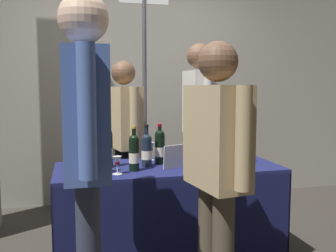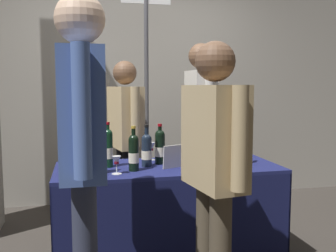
{
  "view_description": "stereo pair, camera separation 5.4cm",
  "coord_description": "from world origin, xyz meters",
  "px_view_note": "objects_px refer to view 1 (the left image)",
  "views": [
    {
      "loc": [
        -0.67,
        -2.74,
        1.33
      ],
      "look_at": [
        0.0,
        0.0,
        1.04
      ],
      "focal_mm": 40.81,
      "sensor_mm": 36.0,
      "label": 1
    },
    {
      "loc": [
        -0.62,
        -2.75,
        1.33
      ],
      "look_at": [
        0.0,
        0.0,
        1.04
      ],
      "focal_mm": 40.81,
      "sensor_mm": 36.0,
      "label": 2
    }
  ],
  "objects_px": {
    "display_bottle_0": "(91,150)",
    "wine_glass_near_vendor": "(151,148)",
    "flower_vase": "(226,147)",
    "booth_signpost": "(144,76)",
    "featured_wine_bottle": "(243,148)",
    "wine_glass_near_taster": "(72,153)",
    "tasting_table": "(168,195)",
    "taster_foreground_right": "(86,137)",
    "vendor_presenter": "(199,116)",
    "wine_glass_mid": "(117,162)"
  },
  "relations": [
    {
      "from": "display_bottle_0",
      "to": "wine_glass_near_vendor",
      "type": "xyz_separation_m",
      "value": [
        0.48,
        0.15,
        -0.02
      ]
    },
    {
      "from": "flower_vase",
      "to": "booth_signpost",
      "type": "distance_m",
      "value": 1.23
    },
    {
      "from": "featured_wine_bottle",
      "to": "wine_glass_near_taster",
      "type": "bearing_deg",
      "value": 168.42
    },
    {
      "from": "tasting_table",
      "to": "booth_signpost",
      "type": "relative_size",
      "value": 0.7
    },
    {
      "from": "wine_glass_near_taster",
      "to": "booth_signpost",
      "type": "relative_size",
      "value": 0.06
    },
    {
      "from": "featured_wine_bottle",
      "to": "taster_foreground_right",
      "type": "height_order",
      "value": "taster_foreground_right"
    },
    {
      "from": "wine_glass_near_vendor",
      "to": "vendor_presenter",
      "type": "height_order",
      "value": "vendor_presenter"
    },
    {
      "from": "wine_glass_near_vendor",
      "to": "wine_glass_mid",
      "type": "height_order",
      "value": "wine_glass_near_vendor"
    },
    {
      "from": "wine_glass_near_taster",
      "to": "vendor_presenter",
      "type": "xyz_separation_m",
      "value": [
        1.19,
        0.55,
        0.22
      ]
    },
    {
      "from": "display_bottle_0",
      "to": "vendor_presenter",
      "type": "height_order",
      "value": "vendor_presenter"
    },
    {
      "from": "featured_wine_bottle",
      "to": "taster_foreground_right",
      "type": "relative_size",
      "value": 0.16
    },
    {
      "from": "featured_wine_bottle",
      "to": "tasting_table",
      "type": "bearing_deg",
      "value": 174.39
    },
    {
      "from": "wine_glass_near_vendor",
      "to": "featured_wine_bottle",
      "type": "bearing_deg",
      "value": -24.64
    },
    {
      "from": "vendor_presenter",
      "to": "booth_signpost",
      "type": "height_order",
      "value": "booth_signpost"
    },
    {
      "from": "tasting_table",
      "to": "wine_glass_mid",
      "type": "xyz_separation_m",
      "value": [
        -0.4,
        -0.19,
        0.31
      ]
    },
    {
      "from": "featured_wine_bottle",
      "to": "wine_glass_mid",
      "type": "relative_size",
      "value": 2.3
    },
    {
      "from": "tasting_table",
      "to": "booth_signpost",
      "type": "bearing_deg",
      "value": 89.38
    },
    {
      "from": "tasting_table",
      "to": "booth_signpost",
      "type": "xyz_separation_m",
      "value": [
        0.01,
        1.03,
        0.93
      ]
    },
    {
      "from": "wine_glass_near_vendor",
      "to": "flower_vase",
      "type": "xyz_separation_m",
      "value": [
        0.57,
        -0.18,
        0.01
      ]
    },
    {
      "from": "featured_wine_bottle",
      "to": "flower_vase",
      "type": "height_order",
      "value": "flower_vase"
    },
    {
      "from": "display_bottle_0",
      "to": "vendor_presenter",
      "type": "distance_m",
      "value": 1.25
    },
    {
      "from": "wine_glass_near_vendor",
      "to": "vendor_presenter",
      "type": "xyz_separation_m",
      "value": [
        0.57,
        0.5,
        0.21
      ]
    },
    {
      "from": "featured_wine_bottle",
      "to": "display_bottle_0",
      "type": "xyz_separation_m",
      "value": [
        -1.14,
        0.15,
        0.0
      ]
    },
    {
      "from": "wine_glass_near_vendor",
      "to": "flower_vase",
      "type": "height_order",
      "value": "flower_vase"
    },
    {
      "from": "tasting_table",
      "to": "display_bottle_0",
      "type": "distance_m",
      "value": 0.67
    },
    {
      "from": "tasting_table",
      "to": "taster_foreground_right",
      "type": "distance_m",
      "value": 1.19
    },
    {
      "from": "featured_wine_bottle",
      "to": "vendor_presenter",
      "type": "height_order",
      "value": "vendor_presenter"
    },
    {
      "from": "wine_glass_near_vendor",
      "to": "flower_vase",
      "type": "bearing_deg",
      "value": -17.76
    },
    {
      "from": "flower_vase",
      "to": "booth_signpost",
      "type": "xyz_separation_m",
      "value": [
        -0.48,
        0.97,
        0.58
      ]
    },
    {
      "from": "wine_glass_near_taster",
      "to": "wine_glass_mid",
      "type": "bearing_deg",
      "value": -52.58
    },
    {
      "from": "wine_glass_near_vendor",
      "to": "taster_foreground_right",
      "type": "bearing_deg",
      "value": -116.38
    },
    {
      "from": "wine_glass_near_taster",
      "to": "booth_signpost",
      "type": "xyz_separation_m",
      "value": [
        0.71,
        0.82,
        0.61
      ]
    },
    {
      "from": "display_bottle_0",
      "to": "wine_glass_mid",
      "type": "height_order",
      "value": "display_bottle_0"
    },
    {
      "from": "flower_vase",
      "to": "vendor_presenter",
      "type": "height_order",
      "value": "vendor_presenter"
    },
    {
      "from": "featured_wine_bottle",
      "to": "flower_vase",
      "type": "relative_size",
      "value": 0.7
    },
    {
      "from": "display_bottle_0",
      "to": "vendor_presenter",
      "type": "bearing_deg",
      "value": 31.9
    },
    {
      "from": "tasting_table",
      "to": "display_bottle_0",
      "type": "bearing_deg",
      "value": 170.16
    },
    {
      "from": "wine_glass_mid",
      "to": "wine_glass_near_taster",
      "type": "distance_m",
      "value": 0.5
    },
    {
      "from": "taster_foreground_right",
      "to": "display_bottle_0",
      "type": "bearing_deg",
      "value": -3.29
    },
    {
      "from": "wine_glass_near_vendor",
      "to": "taster_foreground_right",
      "type": "distance_m",
      "value": 1.23
    },
    {
      "from": "vendor_presenter",
      "to": "booth_signpost",
      "type": "distance_m",
      "value": 0.68
    },
    {
      "from": "tasting_table",
      "to": "wine_glass_near_vendor",
      "type": "relative_size",
      "value": 11.5
    },
    {
      "from": "wine_glass_mid",
      "to": "vendor_presenter",
      "type": "relative_size",
      "value": 0.07
    },
    {
      "from": "display_bottle_0",
      "to": "wine_glass_near_taster",
      "type": "height_order",
      "value": "display_bottle_0"
    },
    {
      "from": "featured_wine_bottle",
      "to": "display_bottle_0",
      "type": "bearing_deg",
      "value": 172.29
    },
    {
      "from": "vendor_presenter",
      "to": "wine_glass_near_vendor",
      "type": "bearing_deg",
      "value": -49.88
    },
    {
      "from": "featured_wine_bottle",
      "to": "wine_glass_mid",
      "type": "distance_m",
      "value": 0.99
    },
    {
      "from": "wine_glass_near_taster",
      "to": "tasting_table",
      "type": "bearing_deg",
      "value": -16.32
    },
    {
      "from": "wine_glass_mid",
      "to": "taster_foreground_right",
      "type": "bearing_deg",
      "value": -108.79
    },
    {
      "from": "tasting_table",
      "to": "taster_foreground_right",
      "type": "xyz_separation_m",
      "value": [
        -0.62,
        -0.83,
        0.57
      ]
    }
  ]
}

